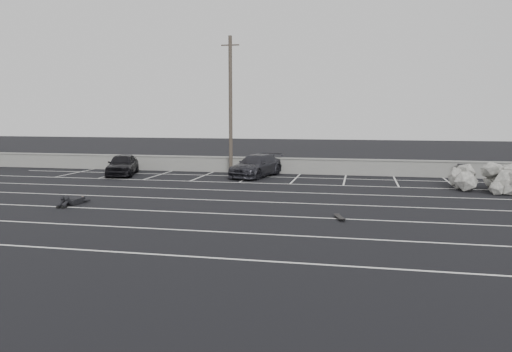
% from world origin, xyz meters
% --- Properties ---
extents(ground, '(120.00, 120.00, 0.00)m').
position_xyz_m(ground, '(0.00, 0.00, 0.00)').
color(ground, black).
rests_on(ground, ground).
extents(seawall, '(50.00, 0.45, 1.06)m').
position_xyz_m(seawall, '(0.00, 14.00, 0.55)').
color(seawall, gray).
rests_on(seawall, ground).
extents(stall_lines, '(36.00, 20.05, 0.01)m').
position_xyz_m(stall_lines, '(-0.08, 4.41, 0.00)').
color(stall_lines, silver).
rests_on(stall_lines, ground).
extents(car_left, '(2.76, 4.43, 1.41)m').
position_xyz_m(car_left, '(-10.25, 10.86, 0.70)').
color(car_left, black).
rests_on(car_left, ground).
extents(car_right, '(3.13, 5.15, 1.40)m').
position_xyz_m(car_right, '(-1.59, 11.98, 0.70)').
color(car_right, '#242329').
rests_on(car_right, ground).
extents(utility_pole, '(1.20, 0.24, 9.01)m').
position_xyz_m(utility_pole, '(-3.57, 13.20, 4.56)').
color(utility_pole, '#4C4238').
rests_on(utility_pole, ground).
extents(trash_bin, '(0.79, 0.79, 0.92)m').
position_xyz_m(trash_bin, '(11.02, 13.37, 0.47)').
color(trash_bin, black).
rests_on(trash_bin, ground).
extents(riprap_pile, '(5.42, 4.23, 1.25)m').
position_xyz_m(riprap_pile, '(12.40, 8.84, 0.53)').
color(riprap_pile, '#A9A69E').
rests_on(riprap_pile, ground).
extents(person, '(0.95, 2.41, 0.48)m').
position_xyz_m(person, '(-7.45, 0.88, 0.24)').
color(person, black).
rests_on(person, ground).
extents(skateboard, '(0.45, 0.85, 0.10)m').
position_xyz_m(skateboard, '(4.20, -0.12, 0.08)').
color(skateboard, black).
rests_on(skateboard, ground).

